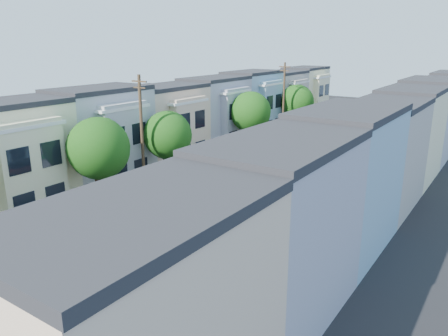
# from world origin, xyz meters

# --- Properties ---
(ground) EXTENTS (160.00, 160.00, 0.00)m
(ground) POSITION_xyz_m (0.00, 0.00, 0.00)
(ground) COLOR black
(ground) RESTS_ON ground
(road_slab) EXTENTS (12.00, 70.00, 0.02)m
(road_slab) POSITION_xyz_m (0.00, 15.00, 0.01)
(road_slab) COLOR black
(road_slab) RESTS_ON ground
(curb_left) EXTENTS (0.30, 70.00, 0.15)m
(curb_left) POSITION_xyz_m (-6.05, 15.00, 0.07)
(curb_left) COLOR gray
(curb_left) RESTS_ON ground
(curb_right) EXTENTS (0.30, 70.00, 0.15)m
(curb_right) POSITION_xyz_m (6.05, 15.00, 0.07)
(curb_right) COLOR gray
(curb_right) RESTS_ON ground
(sidewalk_left) EXTENTS (2.60, 70.00, 0.15)m
(sidewalk_left) POSITION_xyz_m (-7.35, 15.00, 0.07)
(sidewalk_left) COLOR gray
(sidewalk_left) RESTS_ON ground
(sidewalk_right) EXTENTS (2.60, 70.00, 0.15)m
(sidewalk_right) POSITION_xyz_m (7.35, 15.00, 0.07)
(sidewalk_right) COLOR gray
(sidewalk_right) RESTS_ON ground
(centerline) EXTENTS (0.12, 70.00, 0.01)m
(centerline) POSITION_xyz_m (0.00, 15.00, 0.00)
(centerline) COLOR gold
(centerline) RESTS_ON ground
(townhouse_row_left) EXTENTS (5.00, 70.00, 8.50)m
(townhouse_row_left) POSITION_xyz_m (-11.15, 15.00, 0.00)
(townhouse_row_left) COLOR #B5AB9D
(townhouse_row_left) RESTS_ON ground
(townhouse_row_right) EXTENTS (5.00, 70.00, 8.50)m
(townhouse_row_right) POSITION_xyz_m (11.15, 15.00, 0.00)
(townhouse_row_right) COLOR #B5AB9D
(townhouse_row_right) RESTS_ON ground
(tree_b) EXTENTS (4.70, 4.70, 7.35)m
(tree_b) POSITION_xyz_m (-6.30, -2.68, 4.98)
(tree_b) COLOR black
(tree_b) RESTS_ON ground
(tree_c) EXTENTS (4.33, 4.33, 6.83)m
(tree_c) POSITION_xyz_m (-6.30, 5.08, 4.65)
(tree_c) COLOR black
(tree_c) RESTS_ON ground
(tree_d) EXTENTS (4.70, 4.70, 7.24)m
(tree_d) POSITION_xyz_m (-6.30, 19.44, 4.87)
(tree_d) COLOR black
(tree_d) RESTS_ON ground
(tree_e) EXTENTS (4.70, 4.70, 7.06)m
(tree_e) POSITION_xyz_m (-6.30, 31.90, 4.69)
(tree_e) COLOR black
(tree_e) RESTS_ON ground
(tree_far_r) EXTENTS (3.00, 3.00, 5.53)m
(tree_far_r) POSITION_xyz_m (6.89, 29.87, 3.98)
(tree_far_r) COLOR black
(tree_far_r) RESTS_ON ground
(utility_pole_near) EXTENTS (1.60, 0.26, 10.00)m
(utility_pole_near) POSITION_xyz_m (-6.30, 2.00, 5.15)
(utility_pole_near) COLOR #42301E
(utility_pole_near) RESTS_ON ground
(utility_pole_far) EXTENTS (1.60, 0.26, 10.00)m
(utility_pole_far) POSITION_xyz_m (-6.30, 28.00, 5.15)
(utility_pole_far) COLOR #42301E
(utility_pole_far) RESTS_ON ground
(fedex_truck) EXTENTS (2.36, 6.13, 2.94)m
(fedex_truck) POSITION_xyz_m (1.95, 3.06, 1.64)
(fedex_truck) COLOR white
(fedex_truck) RESTS_ON ground
(lead_sedan) EXTENTS (1.87, 4.25, 1.37)m
(lead_sedan) POSITION_xyz_m (1.70, 11.19, 0.69)
(lead_sedan) COLOR black
(lead_sedan) RESTS_ON ground
(parked_left_b) EXTENTS (2.36, 4.89, 1.34)m
(parked_left_b) POSITION_xyz_m (-4.90, -9.63, 0.67)
(parked_left_b) COLOR black
(parked_left_b) RESTS_ON ground
(parked_left_c) EXTENTS (1.72, 4.00, 1.30)m
(parked_left_c) POSITION_xyz_m (-4.90, 1.37, 0.65)
(parked_left_c) COLOR #B5BEC4
(parked_left_c) RESTS_ON ground
(parked_left_d) EXTENTS (2.01, 4.64, 1.38)m
(parked_left_d) POSITION_xyz_m (-4.90, 12.14, 0.69)
(parked_left_d) COLOR #430B1A
(parked_left_d) RESTS_ON ground
(parked_right_a) EXTENTS (2.40, 4.68, 1.26)m
(parked_right_a) POSITION_xyz_m (4.90, -9.93, 0.63)
(parked_right_a) COLOR #333333
(parked_right_a) RESTS_ON ground
(parked_right_b) EXTENTS (2.89, 5.37, 1.43)m
(parked_right_b) POSITION_xyz_m (4.90, -1.06, 0.72)
(parked_right_b) COLOR white
(parked_right_b) RESTS_ON ground
(parked_right_c) EXTENTS (1.76, 4.06, 1.31)m
(parked_right_c) POSITION_xyz_m (4.90, 19.20, 0.66)
(parked_right_c) COLOR black
(parked_right_c) RESTS_ON ground
(parked_right_d) EXTENTS (2.19, 4.76, 1.50)m
(parked_right_d) POSITION_xyz_m (4.90, 28.31, 0.75)
(parked_right_d) COLOR #07113E
(parked_right_d) RESTS_ON ground
(motorcycle) EXTENTS (0.29, 2.12, 0.84)m
(motorcycle) POSITION_xyz_m (5.31, -10.56, 0.44)
(motorcycle) COLOR black
(motorcycle) RESTS_ON ground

